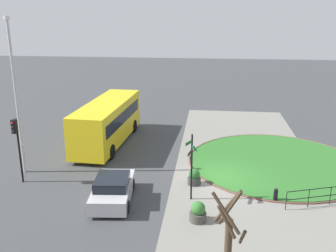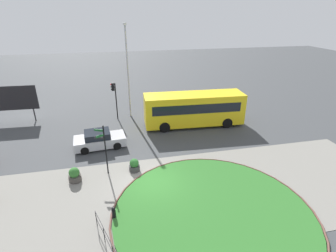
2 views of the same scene
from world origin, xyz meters
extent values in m
plane|color=#3D3F42|center=(0.00, 0.00, 0.00)|extent=(120.00, 120.00, 0.00)
cube|color=gray|center=(0.00, -1.56, 0.01)|extent=(32.00, 8.88, 0.02)
cylinder|color=#2D6B28|center=(2.87, -3.53, 0.05)|extent=(11.07, 11.07, 0.10)
torus|color=brown|center=(2.87, -3.53, 0.06)|extent=(11.38, 11.38, 0.11)
cylinder|color=black|center=(-2.82, 1.68, 1.77)|extent=(0.09, 0.09, 3.54)
sphere|color=black|center=(-2.82, 1.68, 3.59)|extent=(0.10, 0.10, 0.10)
cube|color=#195128|center=(-3.14, 1.83, 3.27)|extent=(0.58, 0.29, 0.15)
cube|color=#195128|center=(-3.08, 1.54, 2.98)|extent=(0.47, 0.26, 0.15)
cube|color=black|center=(-3.17, 1.76, 2.75)|extent=(0.62, 0.19, 0.15)
cylinder|color=black|center=(-2.52, -2.72, 0.30)|extent=(0.22, 0.22, 0.59)
sphere|color=black|center=(-2.52, -2.72, 0.63)|extent=(0.21, 0.21, 0.21)
cube|color=black|center=(-2.60, -5.42, 0.99)|extent=(1.65, 4.69, 0.03)
cube|color=black|center=(-2.60, -5.42, 0.55)|extent=(1.65, 4.69, 0.03)
cylinder|color=black|center=(-3.41, -3.08, 0.50)|extent=(0.04, 0.04, 0.99)
cylinder|color=black|center=(-3.00, -4.25, 0.50)|extent=(0.04, 0.04, 0.99)
cylinder|color=black|center=(-2.60, -5.42, 0.50)|extent=(0.04, 0.04, 0.99)
cube|color=yellow|center=(5.43, 8.36, 1.71)|extent=(9.57, 3.04, 2.88)
cube|color=black|center=(5.50, 9.64, 2.12)|extent=(8.30, 0.47, 0.88)
cube|color=black|center=(5.36, 7.08, 2.12)|extent=(8.30, 0.47, 0.88)
cube|color=black|center=(10.16, 8.11, 1.86)|extent=(0.13, 2.08, 1.10)
cube|color=black|center=(10.16, 8.11, 2.93)|extent=(0.09, 1.39, 0.28)
cylinder|color=black|center=(8.51, 9.36, 0.50)|extent=(1.01, 0.35, 1.00)
cylinder|color=black|center=(8.38, 7.03, 0.50)|extent=(1.01, 0.35, 1.00)
cylinder|color=black|center=(2.48, 9.69, 0.50)|extent=(1.01, 0.35, 1.00)
cylinder|color=black|center=(2.35, 7.36, 0.50)|extent=(1.01, 0.35, 1.00)
cube|color=#B7B7BC|center=(-3.40, 5.72, 0.54)|extent=(4.23, 2.25, 0.73)
cube|color=black|center=(-3.56, 5.70, 1.16)|extent=(2.14, 1.83, 0.50)
cube|color=#EAEACC|center=(-1.42, 6.47, 0.58)|extent=(0.04, 0.20, 0.12)
cube|color=#EAEACC|center=(-1.31, 5.36, 0.58)|extent=(0.04, 0.20, 0.12)
cylinder|color=black|center=(-2.23, 6.69, 0.32)|extent=(0.66, 0.28, 0.64)
cylinder|color=black|center=(-2.06, 4.99, 0.32)|extent=(0.66, 0.28, 0.64)
cylinder|color=black|center=(-4.74, 6.45, 0.32)|extent=(0.66, 0.28, 0.64)
cylinder|color=black|center=(-4.57, 4.75, 0.32)|extent=(0.66, 0.28, 0.64)
cylinder|color=black|center=(-1.78, 11.53, 1.91)|extent=(0.11, 0.11, 3.83)
cube|color=black|center=(-1.99, 11.54, 3.44)|extent=(0.27, 0.27, 0.78)
sphere|color=red|center=(-2.14, 11.55, 3.68)|extent=(0.16, 0.16, 0.16)
sphere|color=black|center=(-2.14, 11.55, 3.44)|extent=(0.16, 0.16, 0.16)
sphere|color=black|center=(-2.14, 11.55, 3.19)|extent=(0.16, 0.16, 0.16)
cylinder|color=#B7B7BC|center=(-0.41, 12.10, 4.53)|extent=(0.16, 0.16, 9.07)
cylinder|color=silver|center=(-0.41, 12.10, 9.19)|extent=(0.32, 0.32, 0.22)
cylinder|color=#383838|center=(-0.99, 1.60, 0.21)|extent=(0.75, 0.75, 0.42)
sphere|color=#286028|center=(-0.99, 1.60, 0.63)|extent=(0.64, 0.64, 0.64)
cylinder|color=#47423D|center=(-4.94, 1.23, 0.22)|extent=(0.81, 0.81, 0.44)
sphere|color=#33702D|center=(-4.94, 1.23, 0.67)|extent=(0.69, 0.69, 0.69)
cylinder|color=#423323|center=(-9.33, -0.42, 2.11)|extent=(1.03, 0.16, 1.11)
cylinder|color=#423323|center=(-9.64, 0.16, 2.84)|extent=(0.37, 0.71, 1.11)
cylinder|color=#423323|center=(-8.92, 0.10, 3.05)|extent=(0.23, 0.97, 1.26)
cylinder|color=#423323|center=(-9.00, 0.03, 3.02)|extent=(0.16, 0.81, 1.33)
cylinder|color=#423323|center=(-9.80, 0.21, 3.26)|extent=(0.46, 1.02, 1.35)
camera|label=1|loc=(-20.81, 0.83, 9.52)|focal=40.39mm
camera|label=2|loc=(-1.94, -13.81, 10.34)|focal=27.55mm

